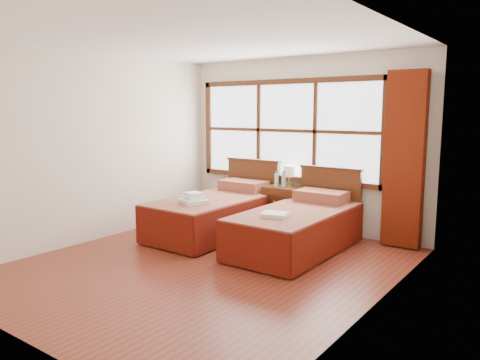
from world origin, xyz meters
The scene contains 15 objects.
floor centered at (0.00, 0.00, 0.00)m, with size 4.50×4.50×0.00m, color maroon.
ceiling centered at (0.00, 0.00, 2.60)m, with size 4.50×4.50×0.00m, color white.
wall_back centered at (0.00, 2.25, 1.30)m, with size 4.00×4.00×0.00m, color silver.
wall_left centered at (-2.00, 0.00, 1.30)m, with size 4.50×4.50×0.00m, color silver.
wall_right centered at (2.00, 0.00, 1.30)m, with size 4.50×4.50×0.00m, color silver.
window centered at (-0.25, 2.21, 1.50)m, with size 3.16×0.06×1.56m.
curtain centered at (1.60, 2.11, 1.17)m, with size 0.50×0.16×2.30m, color maroon.
bed_left centered at (-0.81, 1.20, 0.32)m, with size 1.06×2.08×1.03m.
bed_right centered at (0.55, 1.20, 0.31)m, with size 1.03×2.05×1.00m.
nightstand centered at (-0.16, 1.99, 0.33)m, with size 0.50×0.49×0.67m.
towels_left centered at (-0.77, 0.65, 0.61)m, with size 0.44×0.42×0.15m.
towels_right centered at (0.51, 0.68, 0.56)m, with size 0.37×0.34×0.05m.
lamp centered at (-0.08, 2.04, 0.89)m, with size 0.16×0.16×0.32m.
bottle_near centered at (-0.24, 1.93, 0.77)m, with size 0.06×0.06×0.23m.
bottle_far centered at (-0.13, 1.97, 0.78)m, with size 0.06×0.06×0.25m.
Camera 1 is at (3.44, -4.04, 1.81)m, focal length 35.00 mm.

